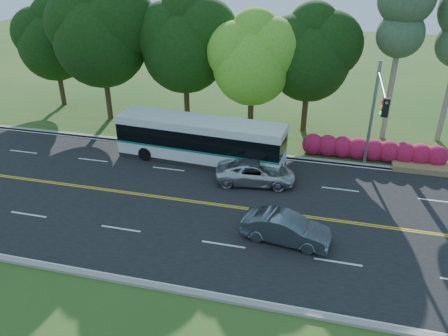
% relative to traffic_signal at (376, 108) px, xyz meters
% --- Properties ---
extents(ground, '(120.00, 120.00, 0.00)m').
position_rel_traffic_signal_xyz_m(ground, '(-6.49, -5.40, -4.67)').
color(ground, '#25531B').
rests_on(ground, ground).
extents(road, '(60.00, 14.00, 0.02)m').
position_rel_traffic_signal_xyz_m(road, '(-6.49, -5.40, -4.66)').
color(road, black).
rests_on(road, ground).
extents(curb_north, '(60.00, 0.30, 0.15)m').
position_rel_traffic_signal_xyz_m(curb_north, '(-6.49, 1.75, -4.60)').
color(curb_north, gray).
rests_on(curb_north, ground).
extents(curb_south, '(60.00, 0.30, 0.15)m').
position_rel_traffic_signal_xyz_m(curb_south, '(-6.49, -12.55, -4.60)').
color(curb_south, gray).
rests_on(curb_south, ground).
extents(grass_verge, '(60.00, 4.00, 0.10)m').
position_rel_traffic_signal_xyz_m(grass_verge, '(-6.49, 3.60, -4.62)').
color(grass_verge, '#25531B').
rests_on(grass_verge, ground).
extents(lane_markings, '(57.60, 13.82, 0.00)m').
position_rel_traffic_signal_xyz_m(lane_markings, '(-6.59, -5.40, -4.65)').
color(lane_markings, gold).
rests_on(lane_markings, road).
extents(tree_row, '(44.70, 9.10, 13.84)m').
position_rel_traffic_signal_xyz_m(tree_row, '(-11.65, 6.73, 2.06)').
color(tree_row, black).
rests_on(tree_row, ground).
extents(bougainvillea_hedge, '(9.50, 2.25, 1.50)m').
position_rel_traffic_signal_xyz_m(bougainvillea_hedge, '(0.69, 2.75, -3.95)').
color(bougainvillea_hedge, maroon).
rests_on(bougainvillea_hedge, ground).
extents(traffic_signal, '(0.42, 6.10, 7.00)m').
position_rel_traffic_signal_xyz_m(traffic_signal, '(0.00, 0.00, 0.00)').
color(traffic_signal, gray).
rests_on(traffic_signal, ground).
extents(transit_bus, '(11.46, 3.33, 2.96)m').
position_rel_traffic_signal_xyz_m(transit_bus, '(-10.80, -0.19, -3.19)').
color(transit_bus, silver).
rests_on(transit_bus, road).
extents(sedan, '(4.51, 2.06, 1.43)m').
position_rel_traffic_signal_xyz_m(sedan, '(-4.09, -7.82, -3.93)').
color(sedan, slate).
rests_on(sedan, road).
extents(suv, '(5.12, 2.85, 1.35)m').
position_rel_traffic_signal_xyz_m(suv, '(-6.60, -2.28, -3.97)').
color(suv, silver).
rests_on(suv, road).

